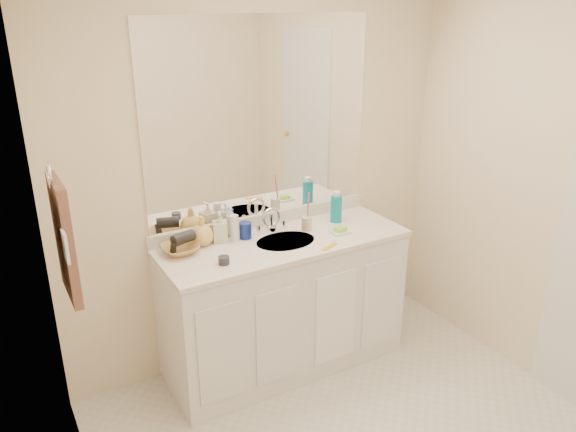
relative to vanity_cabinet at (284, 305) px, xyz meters
The scene contains 25 objects.
wall_back 0.82m from the vanity_cabinet, 90.00° to the left, with size 2.60×0.02×2.40m, color #F6E3C0.
wall_left 1.83m from the vanity_cabinet, 141.75° to the right, with size 0.02×2.60×2.40m, color #F6E3C0.
vanity_cabinet is the anchor object (origin of this frame).
countertop 0.44m from the vanity_cabinet, ahead, with size 1.52×0.57×0.03m, color white.
backsplash 0.56m from the vanity_cabinet, 90.00° to the left, with size 1.52×0.03×0.08m, color silver.
sink_basin 0.44m from the vanity_cabinet, 90.00° to the right, with size 0.37×0.37×0.02m, color #BCB9A4.
faucet 0.53m from the vanity_cabinet, 90.00° to the left, with size 0.02×0.02×0.11m, color silver.
mirror 1.17m from the vanity_cabinet, 90.00° to the left, with size 1.48×0.01×1.20m, color white.
blue_mug 0.56m from the vanity_cabinet, 144.47° to the left, with size 0.07×0.07×0.10m, color navy.
tan_cup 0.54m from the vanity_cabinet, 16.94° to the left, with size 0.06×0.06×0.09m, color beige.
toothbrush 0.64m from the vanity_cabinet, 16.17° to the left, with size 0.01×0.01×0.20m, color #F841A0.
mouthwash_bottle 0.70m from the vanity_cabinet, 11.41° to the left, with size 0.07×0.07×0.17m, color #0C8490.
soap_dish 0.59m from the vanity_cabinet, 13.35° to the right, with size 0.11×0.09×0.01m, color silver.
green_soap 0.60m from the vanity_cabinet, 13.35° to the right, with size 0.07×0.05×0.03m, color #9AE938.
orange_comb 0.54m from the vanity_cabinet, 52.13° to the right, with size 0.13×0.03×0.01m, color #FE9D1A.
dark_jar 0.66m from the vanity_cabinet, 164.60° to the right, with size 0.06×0.06×0.04m, color #27262C.
extra_white_bottle 0.61m from the vanity_cabinet, 152.30° to the left, with size 0.05×0.05×0.16m, color silver.
soap_bottle_white 0.64m from the vanity_cabinet, 137.17° to the left, with size 0.07×0.07×0.18m, color white.
soap_bottle_cream 0.67m from the vanity_cabinet, 153.08° to the left, with size 0.08×0.09×0.19m, color beige.
soap_bottle_yellow 0.73m from the vanity_cabinet, 158.52° to the left, with size 0.14×0.14×0.18m, color #EBBC5B.
wicker_basket 0.78m from the vanity_cabinet, 168.00° to the left, with size 0.21×0.21×0.05m, color #B68749.
hair_dryer 0.81m from the vanity_cabinet, 167.60° to the left, with size 0.07×0.07×0.13m, color black.
towel_ring 1.71m from the vanity_cabinet, 168.86° to the right, with size 0.11×0.11×0.01m, color silver.
hand_towel 1.52m from the vanity_cabinet, 168.69° to the right, with size 0.04×0.32×0.55m, color brown.
switch_plate 1.61m from the vanity_cabinet, 160.52° to the right, with size 0.01×0.09×0.13m, color silver.
Camera 1 is at (-1.52, -1.67, 2.25)m, focal length 35.00 mm.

